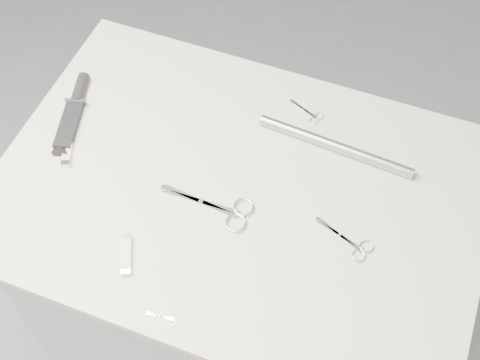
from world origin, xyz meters
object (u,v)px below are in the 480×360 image
(large_shears, at_px, (226,210))
(embroidery_scissors_a, at_px, (353,244))
(tiny_scissors, at_px, (166,318))
(sheathed_knife, at_px, (74,109))
(pocket_knife_a, at_px, (68,146))
(plinth, at_px, (239,288))
(metal_rail, at_px, (335,146))
(embroidery_scissors_b, at_px, (310,114))
(pocket_knife_b, at_px, (126,255))

(large_shears, height_order, embroidery_scissors_a, large_shears)
(embroidery_scissors_a, relative_size, tiny_scissors, 1.98)
(sheathed_knife, relative_size, pocket_knife_a, 2.00)
(large_shears, height_order, sheathed_knife, sheathed_knife)
(plinth, bearing_deg, metal_rail, 48.31)
(embroidery_scissors_a, bearing_deg, embroidery_scissors_b, 142.12)
(sheathed_knife, bearing_deg, pocket_knife_b, -151.71)
(plinth, xyz_separation_m, pocket_knife_b, (-0.15, -0.22, 0.48))
(embroidery_scissors_b, relative_size, pocket_knife_a, 0.82)
(large_shears, xyz_separation_m, embroidery_scissors_a, (0.26, 0.02, -0.00))
(large_shears, distance_m, pocket_knife_a, 0.37)
(large_shears, bearing_deg, embroidery_scissors_a, 5.57)
(plinth, bearing_deg, pocket_knife_a, -175.36)
(pocket_knife_a, height_order, pocket_knife_b, pocket_knife_a)
(large_shears, xyz_separation_m, embroidery_scissors_b, (0.08, 0.30, -0.00))
(pocket_knife_b, bearing_deg, pocket_knife_a, 25.76)
(tiny_scissors, distance_m, sheathed_knife, 0.54)
(plinth, distance_m, large_shears, 0.48)
(tiny_scissors, bearing_deg, metal_rail, 63.28)
(embroidery_scissors_a, relative_size, pocket_knife_b, 1.48)
(pocket_knife_a, bearing_deg, pocket_knife_b, -151.95)
(large_shears, relative_size, pocket_knife_b, 2.29)
(tiny_scissors, relative_size, sheathed_knife, 0.30)
(embroidery_scissors_a, bearing_deg, sheathed_knife, -168.81)
(tiny_scissors, bearing_deg, embroidery_scissors_b, 73.51)
(embroidery_scissors_a, height_order, pocket_knife_b, pocket_knife_b)
(large_shears, distance_m, tiny_scissors, 0.25)
(large_shears, bearing_deg, tiny_scissors, -92.09)
(plinth, xyz_separation_m, large_shears, (-0.01, -0.06, 0.47))
(metal_rail, bearing_deg, sheathed_knife, -169.47)
(plinth, bearing_deg, large_shears, -96.63)
(large_shears, distance_m, metal_rail, 0.28)
(plinth, distance_m, pocket_knife_a, 0.61)
(plinth, xyz_separation_m, pocket_knife_a, (-0.38, -0.03, 0.48))
(plinth, distance_m, metal_rail, 0.53)
(embroidery_scissors_a, xyz_separation_m, pocket_knife_a, (-0.63, 0.01, 0.00))
(pocket_knife_a, height_order, metal_rail, metal_rail)
(embroidery_scissors_a, relative_size, sheathed_knife, 0.60)
(sheathed_knife, relative_size, pocket_knife_b, 2.49)
(sheathed_knife, height_order, metal_rail, metal_rail)
(plinth, distance_m, pocket_knife_b, 0.54)
(embroidery_scissors_b, bearing_deg, pocket_knife_b, -92.58)
(tiny_scissors, distance_m, pocket_knife_a, 0.45)
(metal_rail, bearing_deg, plinth, -131.69)
(plinth, xyz_separation_m, embroidery_scissors_b, (0.07, 0.24, 0.47))
(pocket_knife_b, bearing_deg, metal_rail, -62.60)
(embroidery_scissors_b, height_order, pocket_knife_a, pocket_knife_a)
(plinth, xyz_separation_m, embroidery_scissors_a, (0.25, -0.04, 0.47))
(pocket_knife_b, distance_m, metal_rail, 0.49)
(plinth, bearing_deg, pocket_knife_b, -123.63)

